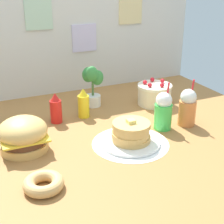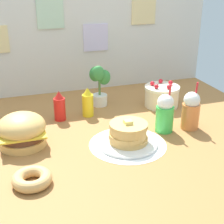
# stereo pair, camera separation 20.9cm
# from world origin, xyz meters

# --- Properties ---
(ground_plane) EXTENTS (2.34, 1.98, 0.02)m
(ground_plane) POSITION_xyz_m (0.00, 0.00, -0.01)
(ground_plane) COLOR #9E6B38
(back_wall) EXTENTS (2.34, 0.04, 0.87)m
(back_wall) POSITION_xyz_m (0.00, 0.98, 0.44)
(back_wall) COLOR beige
(back_wall) RESTS_ON ground_plane
(doily_mat) EXTENTS (0.46, 0.46, 0.00)m
(doily_mat) POSITION_xyz_m (0.07, -0.09, 0.00)
(doily_mat) COLOR white
(doily_mat) RESTS_ON ground_plane
(burger) EXTENTS (0.28, 0.28, 0.20)m
(burger) POSITION_xyz_m (-0.52, 0.10, 0.10)
(burger) COLOR #DBA859
(burger) RESTS_ON ground_plane
(pancake_stack) EXTENTS (0.36, 0.36, 0.16)m
(pancake_stack) POSITION_xyz_m (0.07, -0.09, 0.06)
(pancake_stack) COLOR white
(pancake_stack) RESTS_ON doily_mat
(layer_cake) EXTENTS (0.26, 0.26, 0.19)m
(layer_cake) POSITION_xyz_m (0.53, 0.41, 0.08)
(layer_cake) COLOR beige
(layer_cake) RESTS_ON ground_plane
(ketchup_bottle) EXTENTS (0.08, 0.08, 0.21)m
(ketchup_bottle) POSITION_xyz_m (-0.25, 0.40, 0.10)
(ketchup_bottle) COLOR red
(ketchup_bottle) RESTS_ON ground_plane
(mustard_bottle) EXTENTS (0.08, 0.08, 0.21)m
(mustard_bottle) POSITION_xyz_m (-0.05, 0.41, 0.10)
(mustard_bottle) COLOR yellow
(mustard_bottle) RESTS_ON ground_plane
(cream_soda_cup) EXTENTS (0.12, 0.12, 0.32)m
(cream_soda_cup) POSITION_xyz_m (0.36, 0.01, 0.12)
(cream_soda_cup) COLOR green
(cream_soda_cup) RESTS_ON ground_plane
(orange_float_cup) EXTENTS (0.12, 0.12, 0.32)m
(orange_float_cup) POSITION_xyz_m (0.54, -0.00, 0.12)
(orange_float_cup) COLOR orange
(orange_float_cup) RESTS_ON ground_plane
(donut_pink_glaze) EXTENTS (0.20, 0.20, 0.06)m
(donut_pink_glaze) POSITION_xyz_m (-0.51, -0.32, 0.03)
(donut_pink_glaze) COLOR tan
(donut_pink_glaze) RESTS_ON ground_plane
(potted_plant) EXTENTS (0.15, 0.13, 0.32)m
(potted_plant) POSITION_xyz_m (0.09, 0.57, 0.17)
(potted_plant) COLOR white
(potted_plant) RESTS_ON ground_plane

